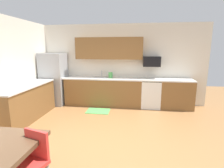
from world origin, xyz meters
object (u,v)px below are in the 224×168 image
Objects in this scene: oven_range at (150,93)px; kettle at (111,75)px; chair_near_table at (31,159)px; microwave at (152,61)px; refrigerator at (54,79)px.

kettle is at bearing 177.84° from oven_range.
microwave is at bearing 65.41° from chair_near_table.
oven_range is 4.19m from chair_near_table.
chair_near_table is at bearing -114.59° from microwave.
chair_near_table is at bearing -115.16° from oven_range.
oven_range is 1.44m from kettle.
kettle is (-1.33, 0.05, 0.56)m from oven_range.
chair_near_table is at bearing -96.77° from kettle.
refrigerator is 2.05× the size of chair_near_table.
oven_range is at bearing -2.16° from kettle.
chair_near_table is 3.90m from kettle.
refrigerator reaches higher than kettle.
oven_range is at bearing -90.00° from microwave.
refrigerator is 3.23× the size of microwave.
refrigerator is 1.95m from kettle.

